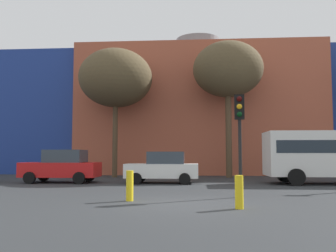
# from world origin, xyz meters

# --- Properties ---
(ground_plane) EXTENTS (200.00, 200.00, 0.00)m
(ground_plane) POSITION_xyz_m (0.00, 0.00, 0.00)
(ground_plane) COLOR #2D3033
(building_backdrop) EXTENTS (36.63, 12.71, 12.09)m
(building_backdrop) POSITION_xyz_m (0.71, 21.42, 5.03)
(building_backdrop) COLOR #B2563D
(building_backdrop) RESTS_ON ground_plane
(parked_car_1) EXTENTS (4.12, 2.02, 1.78)m
(parked_car_1) POSITION_xyz_m (-6.89, 7.98, 0.89)
(parked_car_1) COLOR red
(parked_car_1) RESTS_ON ground_plane
(parked_car_2) EXTENTS (3.87, 1.90, 1.68)m
(parked_car_2) POSITION_xyz_m (-1.36, 7.98, 0.83)
(parked_car_2) COLOR white
(parked_car_2) RESTS_ON ground_plane
(white_bus) EXTENTS (6.80, 2.62, 2.72)m
(white_bus) POSITION_xyz_m (7.50, 8.01, 1.62)
(white_bus) COLOR white
(white_bus) RESTS_ON ground_plane
(traffic_light_island) EXTENTS (0.39, 0.38, 3.71)m
(traffic_light_island) POSITION_xyz_m (1.97, 1.85, 2.73)
(traffic_light_island) COLOR black
(traffic_light_island) RESTS_ON ground_plane
(bare_tree_0) EXTENTS (4.73, 4.73, 9.18)m
(bare_tree_0) POSITION_xyz_m (2.63, 12.98, 7.24)
(bare_tree_0) COLOR brown
(bare_tree_0) RESTS_ON ground_plane
(bare_tree_1) EXTENTS (5.02, 5.02, 8.77)m
(bare_tree_1) POSITION_xyz_m (-5.03, 12.78, 6.74)
(bare_tree_1) COLOR brown
(bare_tree_1) RESTS_ON ground_plane
(bollard_yellow_0) EXTENTS (0.24, 0.24, 0.94)m
(bollard_yellow_0) POSITION_xyz_m (1.57, -0.92, 0.47)
(bollard_yellow_0) COLOR yellow
(bollard_yellow_0) RESTS_ON ground_plane
(bollard_yellow_1) EXTENTS (0.24, 0.24, 1.00)m
(bollard_yellow_1) POSITION_xyz_m (-1.82, 0.58, 0.50)
(bollard_yellow_1) COLOR yellow
(bollard_yellow_1) RESTS_ON ground_plane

